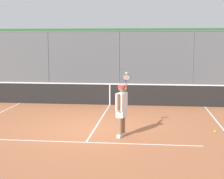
# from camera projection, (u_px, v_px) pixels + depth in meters

# --- Properties ---
(ground_plane) EXTENTS (60.00, 60.00, 0.00)m
(ground_plane) POSITION_uv_depth(u_px,v_px,m) (94.00, 129.00, 11.32)
(ground_plane) COLOR #A8603D
(court_line_markings) EXTENTS (8.32, 10.57, 0.01)m
(court_line_markings) POSITION_uv_depth(u_px,v_px,m) (84.00, 145.00, 9.59)
(court_line_markings) COLOR white
(court_line_markings) RESTS_ON ground
(fence_backdrop) EXTENTS (19.40, 1.37, 3.51)m
(fence_backdrop) POSITION_uv_depth(u_px,v_px,m) (120.00, 59.00, 20.36)
(fence_backdrop) COLOR #565B60
(fence_backdrop) RESTS_ON ground
(tennis_net) EXTENTS (10.70, 0.09, 1.07)m
(tennis_net) POSITION_uv_depth(u_px,v_px,m) (110.00, 94.00, 15.50)
(tennis_net) COLOR #2D2D2D
(tennis_net) RESTS_ON ground
(tennis_player) EXTENTS (0.39, 1.34, 1.84)m
(tennis_player) POSITION_uv_depth(u_px,v_px,m) (122.00, 107.00, 10.38)
(tennis_player) COLOR silver
(tennis_player) RESTS_ON ground
(tennis_ball_near_baseline) EXTENTS (0.07, 0.07, 0.07)m
(tennis_ball_near_baseline) POSITION_uv_depth(u_px,v_px,m) (215.00, 132.00, 10.90)
(tennis_ball_near_baseline) COLOR #C1D138
(tennis_ball_near_baseline) RESTS_ON ground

